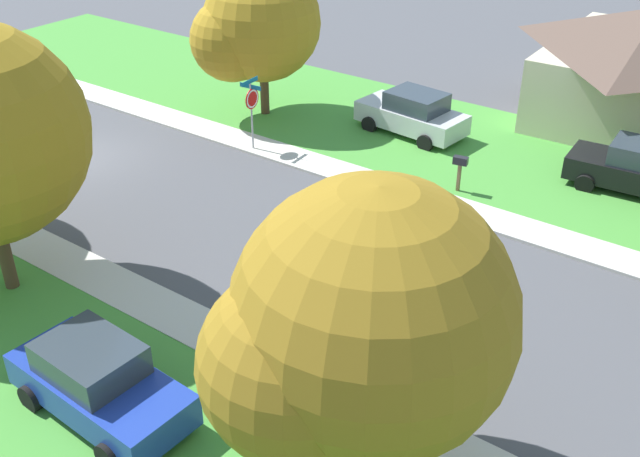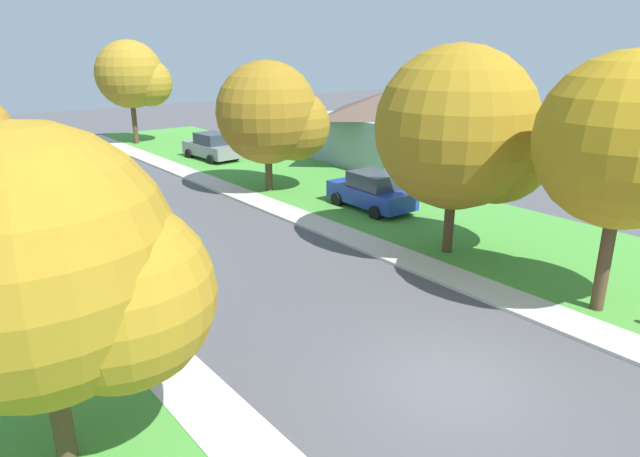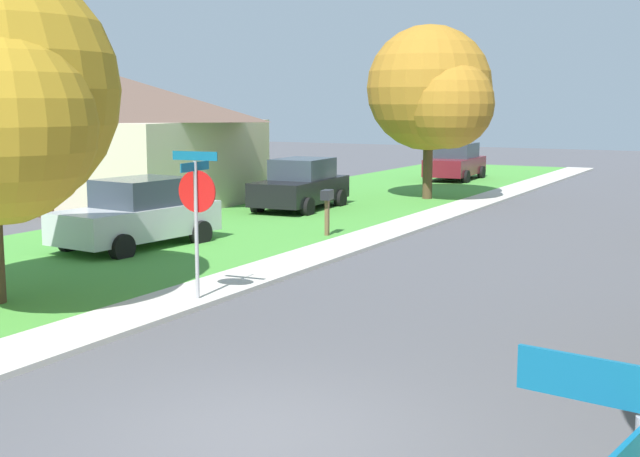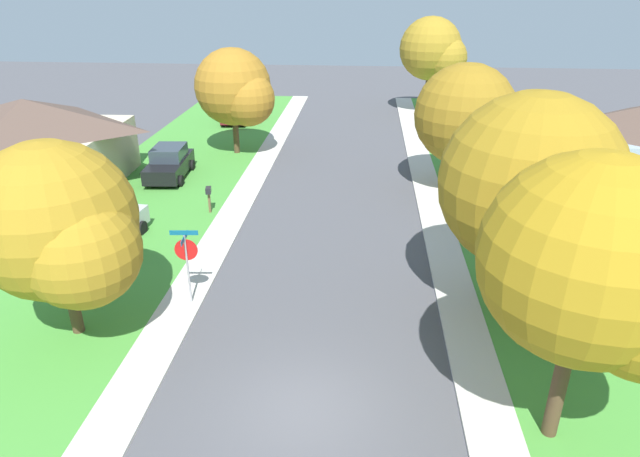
{
  "view_description": "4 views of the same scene",
  "coord_description": "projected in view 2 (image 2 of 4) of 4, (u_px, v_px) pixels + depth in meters",
  "views": [
    {
      "loc": [
        15.01,
        21.88,
        11.72
      ],
      "look_at": [
        0.79,
        11.54,
        1.4
      ],
      "focal_mm": 42.17,
      "sensor_mm": 36.0,
      "label": 1
    },
    {
      "loc": [
        -8.98,
        -6.55,
        7.25
      ],
      "look_at": [
        1.92,
        7.08,
        1.4
      ],
      "focal_mm": 31.28,
      "sensor_mm": 36.0,
      "label": 2
    },
    {
      "loc": [
        4.79,
        -7.58,
        3.64
      ],
      "look_at": [
        -2.35,
        5.68,
        1.4
      ],
      "focal_mm": 47.91,
      "sensor_mm": 36.0,
      "label": 3
    },
    {
      "loc": [
        1.33,
        -10.83,
        10.19
      ],
      "look_at": [
        -0.26,
        8.2,
        1.4
      ],
      "focal_mm": 30.87,
      "sensor_mm": 36.0,
      "label": 4
    }
  ],
  "objects": [
    {
      "name": "house_right_setback",
      "position": [
        396.0,
        123.0,
        35.09
      ],
      "size": [
        9.36,
        8.21,
        4.6
      ],
      "color": "#93A3B2",
      "rests_on": "ground"
    },
    {
      "name": "mailbox",
      "position": [
        29.0,
        246.0,
        17.96
      ],
      "size": [
        0.33,
        0.52,
        1.31
      ],
      "color": "brown",
      "rests_on": "ground"
    },
    {
      "name": "tree_sidewalk_mid",
      "position": [
        56.0,
        273.0,
        9.02
      ],
      "size": [
        4.99,
        4.64,
        6.17
      ],
      "color": "#4C3823",
      "rests_on": "ground"
    },
    {
      "name": "ground_plane",
      "position": [
        450.0,
        383.0,
        12.47
      ],
      "size": [
        120.0,
        120.0,
        0.0
      ],
      "primitive_type": "plane",
      "color": "#4C4C51"
    },
    {
      "name": "sidewalk_west",
      "position": [
        73.0,
        270.0,
        18.56
      ],
      "size": [
        1.4,
        56.0,
        0.1
      ],
      "primitive_type": "cube",
      "color": "beige",
      "rests_on": "ground"
    },
    {
      "name": "tree_across_left",
      "position": [
        274.0,
        116.0,
        27.26
      ],
      "size": [
        5.36,
        4.99,
        6.47
      ],
      "color": "#4C3823",
      "rests_on": "ground"
    },
    {
      "name": "tree_sidewalk_near",
      "position": [
        467.0,
        133.0,
        18.79
      ],
      "size": [
        5.92,
        5.51,
        7.27
      ],
      "color": "#4C3823",
      "rests_on": "ground"
    },
    {
      "name": "lawn_east",
      "position": [
        377.0,
        199.0,
        26.91
      ],
      "size": [
        8.0,
        56.0,
        0.08
      ],
      "primitive_type": "cube",
      "color": "#479338",
      "rests_on": "ground"
    },
    {
      "name": "car_blue_behind_trees",
      "position": [
        372.0,
        191.0,
        25.06
      ],
      "size": [
        2.17,
        4.37,
        1.76
      ],
      "color": "#1E389E",
      "rests_on": "ground"
    },
    {
      "name": "tree_across_right",
      "position": [
        134.0,
        77.0,
        40.05
      ],
      "size": [
        5.16,
        4.8,
        7.46
      ],
      "color": "#4C3823",
      "rests_on": "ground"
    },
    {
      "name": "car_grey_far_down_street",
      "position": [
        212.0,
        147.0,
        35.73
      ],
      "size": [
        2.26,
        4.41,
        1.76
      ],
      "color": "gray",
      "rests_on": "ground"
    },
    {
      "name": "tree_sidewalk_far",
      "position": [
        636.0,
        147.0,
        14.34
      ],
      "size": [
        4.92,
        4.58,
        7.13
      ],
      "color": "#4C3823",
      "rests_on": "ground"
    },
    {
      "name": "stop_sign_far_corner",
      "position": [
        170.0,
        288.0,
        12.8
      ],
      "size": [
        0.92,
        0.92,
        2.77
      ],
      "color": "#9E9EA3",
      "rests_on": "ground"
    },
    {
      "name": "sidewalk_east",
      "position": [
        299.0,
        217.0,
        24.13
      ],
      "size": [
        1.4,
        56.0,
        0.1
      ],
      "primitive_type": "cube",
      "color": "beige",
      "rests_on": "ground"
    }
  ]
}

